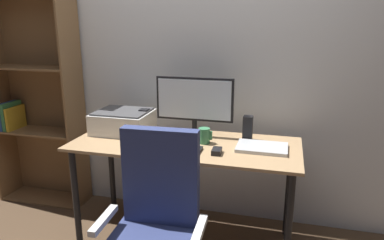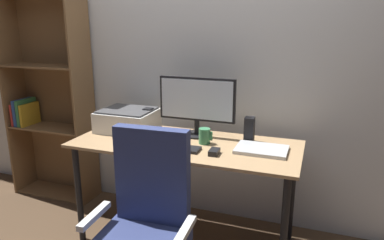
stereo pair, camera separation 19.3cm
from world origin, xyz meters
name	(u,v)px [view 2 (the right image)]	position (x,y,z in m)	size (l,w,h in m)	color
ground_plane	(186,239)	(0.00, 0.00, 0.00)	(12.00, 12.00, 0.00)	#4C3826
back_wall	(208,53)	(0.00, 0.49, 1.30)	(6.40, 0.10, 2.60)	silver
desk	(185,155)	(0.00, 0.00, 0.65)	(1.52, 0.64, 0.74)	tan
monitor	(197,103)	(0.02, 0.18, 0.98)	(0.55, 0.20, 0.42)	black
keyboard	(178,148)	(0.00, -0.14, 0.75)	(0.29, 0.11, 0.02)	black
mouse	(214,152)	(0.25, -0.15, 0.76)	(0.06, 0.10, 0.03)	black
coffee_mug	(205,136)	(0.13, 0.03, 0.79)	(0.09, 0.08, 0.10)	#387F51
laptop	(262,150)	(0.51, 0.01, 0.75)	(0.32, 0.23, 0.02)	#B7BABC
speaker_left	(148,119)	(-0.36, 0.17, 0.82)	(0.06, 0.07, 0.17)	black
speaker_right	(249,129)	(0.40, 0.17, 0.82)	(0.06, 0.07, 0.17)	black
printer	(128,120)	(-0.51, 0.12, 0.82)	(0.40, 0.34, 0.16)	silver
office_chair	(143,239)	(0.04, -0.71, 0.46)	(0.54, 0.54, 1.01)	silver
bookshelf	(49,98)	(-1.40, 0.32, 0.88)	(0.75, 0.28, 1.80)	brown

